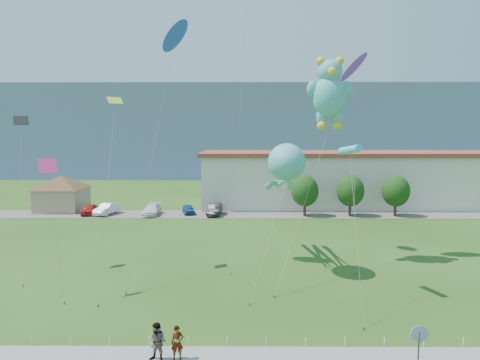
{
  "coord_description": "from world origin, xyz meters",
  "views": [
    {
      "loc": [
        1.81,
        -22.08,
        10.7
      ],
      "look_at": [
        1.59,
        8.0,
        7.56
      ],
      "focal_mm": 32.0,
      "sensor_mm": 36.0,
      "label": 1
    }
  ],
  "objects_px": {
    "pedestrian_right": "(158,342)",
    "parked_car_red": "(90,209)",
    "warehouse": "(399,178)",
    "parked_car_white": "(152,210)",
    "pavilion": "(62,190)",
    "stop_sign": "(419,339)",
    "pedestrian_left": "(177,343)",
    "octopus_kite": "(285,171)",
    "parked_car_blue": "(188,209)",
    "teddy_bear_kite": "(330,91)",
    "parked_car_silver": "(107,209)",
    "parked_car_black": "(215,209)"
  },
  "relations": [
    {
      "from": "parked_car_silver",
      "to": "teddy_bear_kite",
      "type": "relative_size",
      "value": 0.27
    },
    {
      "from": "parked_car_black",
      "to": "octopus_kite",
      "type": "distance_m",
      "value": 24.58
    },
    {
      "from": "pavilion",
      "to": "parked_car_blue",
      "type": "bearing_deg",
      "value": -7.9
    },
    {
      "from": "warehouse",
      "to": "parked_car_silver",
      "type": "distance_m",
      "value": 43.69
    },
    {
      "from": "parked_car_white",
      "to": "parked_car_black",
      "type": "xyz_separation_m",
      "value": [
        8.47,
        -0.06,
        0.05
      ]
    },
    {
      "from": "pedestrian_right",
      "to": "parked_car_black",
      "type": "xyz_separation_m",
      "value": [
        0.2,
        37.39,
        -0.21
      ]
    },
    {
      "from": "warehouse",
      "to": "parked_car_black",
      "type": "distance_m",
      "value": 29.78
    },
    {
      "from": "parked_car_blue",
      "to": "parked_car_black",
      "type": "distance_m",
      "value": 3.78
    },
    {
      "from": "parked_car_silver",
      "to": "parked_car_black",
      "type": "relative_size",
      "value": 1.0
    },
    {
      "from": "pedestrian_left",
      "to": "pedestrian_right",
      "type": "relative_size",
      "value": 0.88
    },
    {
      "from": "warehouse",
      "to": "parked_car_blue",
      "type": "distance_m",
      "value": 32.97
    },
    {
      "from": "pedestrian_right",
      "to": "parked_car_red",
      "type": "bearing_deg",
      "value": 132.39
    },
    {
      "from": "octopus_kite",
      "to": "pedestrian_right",
      "type": "bearing_deg",
      "value": -116.18
    },
    {
      "from": "pavilion",
      "to": "octopus_kite",
      "type": "bearing_deg",
      "value": -41.74
    },
    {
      "from": "pedestrian_right",
      "to": "parked_car_black",
      "type": "distance_m",
      "value": 37.39
    },
    {
      "from": "warehouse",
      "to": "parked_car_white",
      "type": "xyz_separation_m",
      "value": [
        -36.48,
        -9.5,
        -3.36
      ]
    },
    {
      "from": "warehouse",
      "to": "parked_car_blue",
      "type": "height_order",
      "value": "warehouse"
    },
    {
      "from": "warehouse",
      "to": "pedestrian_right",
      "type": "distance_m",
      "value": 54.85
    },
    {
      "from": "pavilion",
      "to": "octopus_kite",
      "type": "xyz_separation_m",
      "value": [
        29.14,
        -26.0,
        4.81
      ]
    },
    {
      "from": "parked_car_silver",
      "to": "parked_car_black",
      "type": "height_order",
      "value": "parked_car_silver"
    },
    {
      "from": "teddy_bear_kite",
      "to": "parked_car_red",
      "type": "bearing_deg",
      "value": 143.47
    },
    {
      "from": "warehouse",
      "to": "parked_car_blue",
      "type": "bearing_deg",
      "value": -164.89
    },
    {
      "from": "warehouse",
      "to": "teddy_bear_kite",
      "type": "distance_m",
      "value": 35.88
    },
    {
      "from": "parked_car_white",
      "to": "parked_car_black",
      "type": "distance_m",
      "value": 8.47
    },
    {
      "from": "stop_sign",
      "to": "parked_car_red",
      "type": "bearing_deg",
      "value": 126.11
    },
    {
      "from": "pavilion",
      "to": "pedestrian_left",
      "type": "height_order",
      "value": "pavilion"
    },
    {
      "from": "warehouse",
      "to": "stop_sign",
      "type": "distance_m",
      "value": 51.0
    },
    {
      "from": "pavilion",
      "to": "stop_sign",
      "type": "distance_m",
      "value": 53.9
    },
    {
      "from": "parked_car_red",
      "to": "parked_car_white",
      "type": "xyz_separation_m",
      "value": [
        8.5,
        -0.33,
        0.03
      ]
    },
    {
      "from": "parked_car_silver",
      "to": "parked_car_white",
      "type": "height_order",
      "value": "parked_car_silver"
    },
    {
      "from": "parked_car_white",
      "to": "octopus_kite",
      "type": "relative_size",
      "value": 0.34
    },
    {
      "from": "pedestrian_right",
      "to": "parked_car_black",
      "type": "height_order",
      "value": "pedestrian_right"
    },
    {
      "from": "parked_car_white",
      "to": "teddy_bear_kite",
      "type": "xyz_separation_m",
      "value": [
        19.49,
        -20.4,
        13.57
      ]
    },
    {
      "from": "warehouse",
      "to": "teddy_bear_kite",
      "type": "xyz_separation_m",
      "value": [
        -16.99,
        -29.9,
        10.22
      ]
    },
    {
      "from": "parked_car_red",
      "to": "octopus_kite",
      "type": "xyz_separation_m",
      "value": [
        24.12,
        -22.83,
        7.09
      ]
    },
    {
      "from": "parked_car_red",
      "to": "teddy_bear_kite",
      "type": "distance_m",
      "value": 37.39
    },
    {
      "from": "pedestrian_right",
      "to": "parked_car_silver",
      "type": "distance_m",
      "value": 40.43
    },
    {
      "from": "teddy_bear_kite",
      "to": "stop_sign",
      "type": "bearing_deg",
      "value": -88.45
    },
    {
      "from": "pedestrian_right",
      "to": "parked_car_blue",
      "type": "relative_size",
      "value": 0.52
    },
    {
      "from": "stop_sign",
      "to": "parked_car_red",
      "type": "relative_size",
      "value": 0.62
    },
    {
      "from": "pedestrian_left",
      "to": "octopus_kite",
      "type": "xyz_separation_m",
      "value": [
        6.45,
        14.74,
        6.92
      ]
    },
    {
      "from": "pedestrian_left",
      "to": "octopus_kite",
      "type": "relative_size",
      "value": 0.11
    },
    {
      "from": "pedestrian_right",
      "to": "parked_car_silver",
      "type": "xyz_separation_m",
      "value": [
        -14.38,
        37.78,
        -0.21
      ]
    },
    {
      "from": "pedestrian_right",
      "to": "stop_sign",
      "type": "bearing_deg",
      "value": 12.3
    },
    {
      "from": "pavilion",
      "to": "octopus_kite",
      "type": "distance_m",
      "value": 39.35
    },
    {
      "from": "pavilion",
      "to": "parked_car_silver",
      "type": "height_order",
      "value": "pavilion"
    },
    {
      "from": "parked_car_silver",
      "to": "parked_car_white",
      "type": "xyz_separation_m",
      "value": [
        6.11,
        -0.33,
        -0.05
      ]
    },
    {
      "from": "pavilion",
      "to": "parked_car_black",
      "type": "xyz_separation_m",
      "value": [
        21.99,
        -3.56,
        -2.21
      ]
    },
    {
      "from": "parked_car_red",
      "to": "pedestrian_left",
      "type": "bearing_deg",
      "value": -69.23
    },
    {
      "from": "pavilion",
      "to": "stop_sign",
      "type": "bearing_deg",
      "value": -51.56
    }
  ]
}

